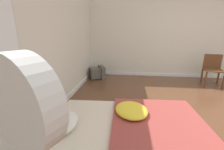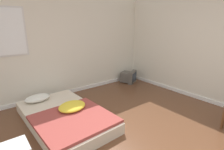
% 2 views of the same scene
% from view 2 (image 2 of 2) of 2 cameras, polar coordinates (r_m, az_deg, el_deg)
% --- Properties ---
extents(wall_back, '(7.42, 0.08, 2.60)m').
position_cam_2_polar(wall_back, '(4.53, -16.84, 9.28)').
color(wall_back, silver).
rests_on(wall_back, ground_plane).
extents(mattress_bed, '(1.30, 2.11, 0.34)m').
position_cam_2_polar(mattress_bed, '(3.50, -15.27, -12.66)').
color(mattress_bed, beige).
rests_on(mattress_bed, ground_plane).
extents(crt_tv, '(0.57, 0.56, 0.37)m').
position_cam_2_polar(crt_tv, '(5.58, 5.50, -0.59)').
color(crt_tv, '#56514C').
rests_on(crt_tv, ground_plane).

